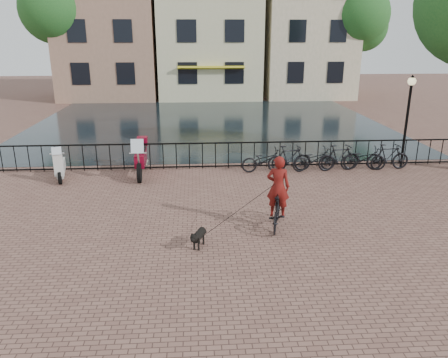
{
  "coord_description": "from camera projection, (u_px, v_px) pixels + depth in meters",
  "views": [
    {
      "loc": [
        -0.74,
        -8.19,
        4.9
      ],
      "look_at": [
        0.0,
        3.0,
        1.2
      ],
      "focal_mm": 35.0,
      "sensor_mm": 36.0,
      "label": 1
    }
  ],
  "objects": [
    {
      "name": "canal_house_right",
      "position": [
        305.0,
        13.0,
        36.21
      ],
      "size": [
        7.0,
        9.0,
        13.3
      ],
      "color": "tan",
      "rests_on": "ground"
    },
    {
      "name": "scooter",
      "position": [
        60.0,
        161.0,
        15.43
      ],
      "size": [
        0.72,
        1.52,
        1.36
      ],
      "rotation": [
        0.0,
        0.0,
        0.22
      ],
      "color": "beige",
      "rests_on": "ground"
    },
    {
      "name": "ground",
      "position": [
        233.0,
        276.0,
        9.34
      ],
      "size": [
        100.0,
        100.0,
        0.0
      ],
      "primitive_type": "plane",
      "color": "brown",
      "rests_on": "ground"
    },
    {
      "name": "parked_bike_3",
      "position": [
        339.0,
        158.0,
        16.48
      ],
      "size": [
        1.72,
        0.72,
        1.0
      ],
      "primitive_type": "imported",
      "rotation": [
        0.0,
        0.0,
        1.73
      ],
      "color": "black",
      "rests_on": "ground"
    },
    {
      "name": "parked_bike_5",
      "position": [
        388.0,
        157.0,
        16.6
      ],
      "size": [
        1.68,
        0.54,
        1.0
      ],
      "primitive_type": "imported",
      "rotation": [
        0.0,
        0.0,
        1.61
      ],
      "color": "black",
      "rests_on": "ground"
    },
    {
      "name": "motorcycle",
      "position": [
        141.0,
        154.0,
        15.84
      ],
      "size": [
        0.6,
        2.26,
        1.61
      ],
      "rotation": [
        0.0,
        0.0,
        0.03
      ],
      "color": "maroon",
      "rests_on": "ground"
    },
    {
      "name": "canal_house_mid",
      "position": [
        209.0,
        23.0,
        35.95
      ],
      "size": [
        8.0,
        9.5,
        11.8
      ],
      "color": "#BEBC90",
      "rests_on": "ground"
    },
    {
      "name": "cyclist",
      "position": [
        278.0,
        196.0,
        11.45
      ],
      "size": [
        0.91,
        1.75,
        2.31
      ],
      "rotation": [
        0.0,
        0.0,
        2.87
      ],
      "color": "black",
      "rests_on": "ground"
    },
    {
      "name": "lamp_post",
      "position": [
        409.0,
        106.0,
        16.24
      ],
      "size": [
        0.3,
        0.3,
        3.45
      ],
      "color": "black",
      "rests_on": "ground"
    },
    {
      "name": "parked_bike_1",
      "position": [
        289.0,
        159.0,
        16.37
      ],
      "size": [
        1.7,
        0.6,
        1.0
      ],
      "primitive_type": "imported",
      "rotation": [
        0.0,
        0.0,
        1.65
      ],
      "color": "black",
      "rests_on": "ground"
    },
    {
      "name": "parked_bike_0",
      "position": [
        264.0,
        160.0,
        16.32
      ],
      "size": [
        1.76,
        0.74,
        0.9
      ],
      "primitive_type": "imported",
      "rotation": [
        0.0,
        0.0,
        1.66
      ],
      "color": "black",
      "rests_on": "ground"
    },
    {
      "name": "dog",
      "position": [
        199.0,
        237.0,
        10.54
      ],
      "size": [
        0.5,
        0.79,
        0.51
      ],
      "rotation": [
        0.0,
        0.0,
        -0.37
      ],
      "color": "black",
      "rests_on": "ground"
    },
    {
      "name": "tree_far_left",
      "position": [
        54.0,
        9.0,
        32.13
      ],
      "size": [
        5.04,
        5.04,
        9.27
      ],
      "color": "black",
      "rests_on": "ground"
    },
    {
      "name": "railing",
      "position": [
        215.0,
        156.0,
        16.76
      ],
      "size": [
        20.0,
        0.05,
        1.02
      ],
      "color": "black",
      "rests_on": "ground"
    },
    {
      "name": "canal_house_left",
      "position": [
        110.0,
        16.0,
        35.29
      ],
      "size": [
        7.5,
        9.0,
        12.8
      ],
      "color": "#8B6651",
      "rests_on": "ground"
    },
    {
      "name": "parked_bike_4",
      "position": [
        363.0,
        158.0,
        16.56
      ],
      "size": [
        1.76,
        0.72,
        0.9
      ],
      "primitive_type": "imported",
      "rotation": [
        0.0,
        0.0,
        1.5
      ],
      "color": "black",
      "rests_on": "ground"
    },
    {
      "name": "tree_far_right",
      "position": [
        358.0,
        16.0,
        33.68
      ],
      "size": [
        4.76,
        4.76,
        8.76
      ],
      "color": "black",
      "rests_on": "ground"
    },
    {
      "name": "canal_water",
      "position": [
        208.0,
        123.0,
        25.73
      ],
      "size": [
        20.0,
        20.0,
        0.0
      ],
      "primitive_type": "plane",
      "color": "black",
      "rests_on": "ground"
    },
    {
      "name": "parked_bike_2",
      "position": [
        314.0,
        159.0,
        16.44
      ],
      "size": [
        1.79,
        0.84,
        0.9
      ],
      "primitive_type": "imported",
      "rotation": [
        0.0,
        0.0,
        1.72
      ],
      "color": "black",
      "rests_on": "ground"
    }
  ]
}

